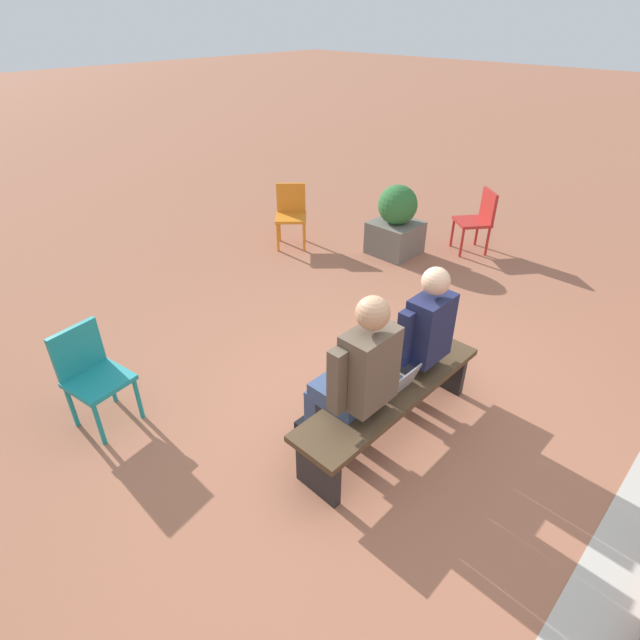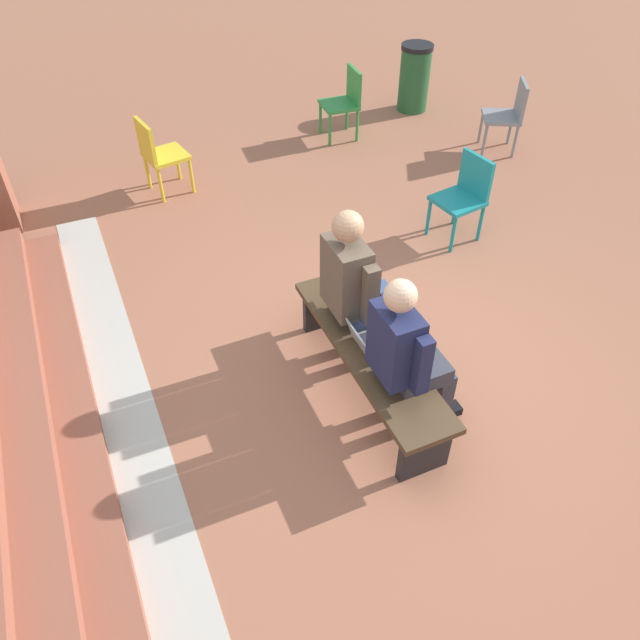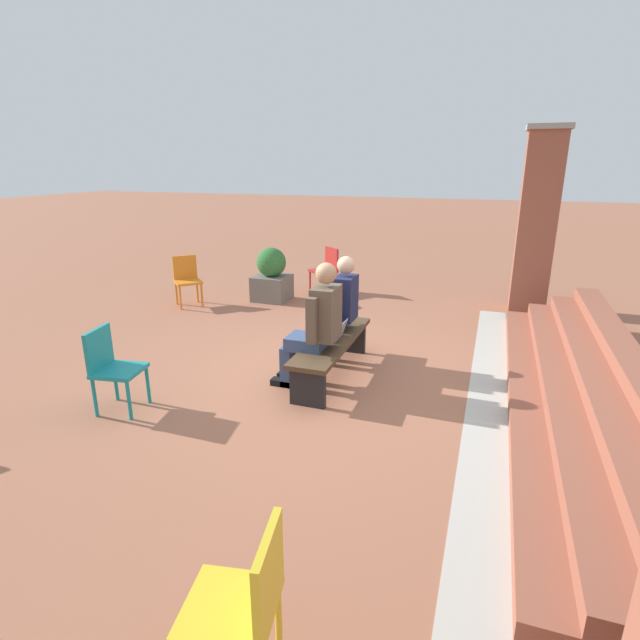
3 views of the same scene
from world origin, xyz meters
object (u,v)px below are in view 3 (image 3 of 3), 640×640
(plastic_chair_far_left, at_px, (187,277))
(plastic_chair_near_bench_left, at_px, (111,364))
(plastic_chair_near_bench_right, at_px, (327,267))
(planter, at_px, (272,276))
(person_student, at_px, (337,307))
(bench, at_px, (332,347))
(laptop, at_px, (334,335))
(plastic_chair_foreground, at_px, (246,600))
(person_adult, at_px, (316,323))

(plastic_chair_far_left, bearing_deg, plastic_chair_near_bench_left, 22.80)
(plastic_chair_near_bench_right, xyz_separation_m, planter, (0.83, -0.75, -0.04))
(person_student, distance_m, plastic_chair_far_left, 3.63)
(bench, bearing_deg, planter, -144.06)
(plastic_chair_near_bench_right, bearing_deg, planter, -42.27)
(laptop, distance_m, planter, 3.47)
(laptop, relative_size, plastic_chair_far_left, 0.38)
(plastic_chair_foreground, xyz_separation_m, plastic_chair_near_bench_left, (-2.03, -2.51, 0.00))
(bench, xyz_separation_m, plastic_chair_foreground, (3.52, 0.72, 0.13))
(plastic_chair_near_bench_left, xyz_separation_m, planter, (-4.30, -0.25, -0.04))
(plastic_chair_foreground, distance_m, plastic_chair_near_bench_left, 3.23)
(person_student, xyz_separation_m, plastic_chair_near_bench_left, (1.86, -1.72, -0.23))
(plastic_chair_near_bench_left, relative_size, plastic_chair_far_left, 1.00)
(plastic_chair_foreground, bearing_deg, person_adult, -165.92)
(plastic_chair_far_left, relative_size, planter, 0.89)
(bench, relative_size, planter, 1.91)
(bench, bearing_deg, plastic_chair_near_bench_right, -160.53)
(plastic_chair_near_bench_right, distance_m, planter, 1.12)
(person_student, distance_m, laptop, 0.43)
(laptop, distance_m, plastic_chair_far_left, 3.87)
(plastic_chair_near_bench_left, distance_m, planter, 4.31)
(laptop, height_order, planter, planter)
(plastic_chair_near_bench_right, bearing_deg, plastic_chair_far_left, -51.40)
(planter, bearing_deg, laptop, 36.17)
(plastic_chair_near_bench_right, bearing_deg, plastic_chair_near_bench_left, -5.61)
(plastic_chair_far_left, bearing_deg, person_adult, 53.21)
(person_student, distance_m, plastic_chair_near_bench_right, 3.50)
(bench, distance_m, plastic_chair_near_bench_right, 3.86)
(person_student, height_order, person_adult, person_adult)
(person_adult, bearing_deg, plastic_chair_near_bench_left, -56.42)
(plastic_chair_near_bench_right, xyz_separation_m, plastic_chair_far_left, (1.59, -1.99, 0.00))
(laptop, bearing_deg, person_student, -167.68)
(laptop, xyz_separation_m, plastic_chair_foreground, (3.53, 0.71, -0.02))
(plastic_chair_foreground, bearing_deg, planter, -156.43)
(person_student, relative_size, plastic_chair_foreground, 1.59)
(bench, distance_m, person_adult, 0.52)
(bench, height_order, plastic_chair_foreground, plastic_chair_foreground)
(laptop, height_order, plastic_chair_far_left, plastic_chair_far_left)
(bench, relative_size, person_adult, 1.29)
(person_student, bearing_deg, bench, 10.29)
(person_adult, bearing_deg, person_student, 179.73)
(bench, xyz_separation_m, planter, (-2.81, -2.04, 0.08))
(person_adult, distance_m, laptop, 0.44)
(person_adult, distance_m, planter, 3.74)
(plastic_chair_far_left, bearing_deg, plastic_chair_foreground, 35.71)
(plastic_chair_foreground, bearing_deg, person_student, -168.50)
(person_adult, xyz_separation_m, laptop, (-0.36, 0.08, -0.24))
(bench, xyz_separation_m, person_student, (-0.37, -0.07, 0.36))
(bench, relative_size, plastic_chair_foreground, 2.14)
(person_adult, relative_size, planter, 1.48)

